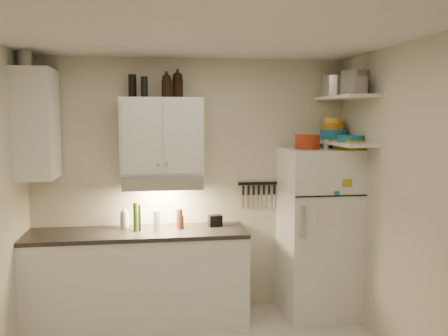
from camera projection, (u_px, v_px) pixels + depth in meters
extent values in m
cube|color=silver|center=(208.00, 32.00, 3.51)|extent=(3.20, 3.00, 0.02)
cube|color=beige|center=(191.00, 186.00, 5.13)|extent=(3.20, 0.02, 2.60)
cube|color=beige|center=(413.00, 209.00, 3.89)|extent=(0.02, 3.00, 2.60)
cube|color=white|center=(138.00, 280.00, 4.84)|extent=(2.10, 0.60, 0.88)
cube|color=#2C2826|center=(137.00, 233.00, 4.79)|extent=(2.10, 0.62, 0.04)
cube|color=white|center=(162.00, 136.00, 4.86)|extent=(0.80, 0.33, 0.75)
cube|color=white|center=(37.00, 124.00, 4.55)|extent=(0.33, 0.55, 1.00)
cube|color=silver|center=(162.00, 181.00, 4.84)|extent=(0.76, 0.46, 0.12)
cube|color=white|center=(318.00, 233.00, 5.02)|extent=(0.70, 0.68, 1.70)
cube|color=white|center=(346.00, 97.00, 4.78)|extent=(0.30, 0.95, 0.03)
cube|color=white|center=(345.00, 143.00, 4.82)|extent=(0.30, 0.95, 0.03)
cube|color=black|center=(258.00, 183.00, 5.21)|extent=(0.42, 0.02, 0.03)
cylinder|color=maroon|center=(307.00, 142.00, 4.86)|extent=(0.26, 0.26, 0.14)
cube|color=#B4A516|center=(351.00, 145.00, 4.80)|extent=(0.26, 0.31, 0.09)
cylinder|color=silver|center=(326.00, 144.00, 4.91)|extent=(0.07, 0.07, 0.09)
cylinder|color=silver|center=(336.00, 87.00, 5.08)|extent=(0.36, 0.36, 0.21)
cube|color=#AAAAAD|center=(357.00, 83.00, 4.66)|extent=(0.29, 0.27, 0.23)
cube|color=#AAAAAD|center=(355.00, 86.00, 4.48)|extent=(0.20, 0.20, 0.16)
cylinder|color=#196D8B|center=(333.00, 135.00, 5.09)|extent=(0.27, 0.27, 0.11)
cylinder|color=orange|center=(333.00, 126.00, 5.09)|extent=(0.22, 0.22, 0.07)
cylinder|color=gold|center=(333.00, 120.00, 5.08)|extent=(0.17, 0.17, 0.05)
cylinder|color=#196D8B|center=(351.00, 138.00, 4.79)|extent=(0.31, 0.31, 0.06)
cylinder|color=black|center=(144.00, 87.00, 4.72)|extent=(0.08, 0.08, 0.19)
cylinder|color=black|center=(132.00, 86.00, 4.82)|extent=(0.09, 0.09, 0.22)
cylinder|color=silver|center=(25.00, 59.00, 4.45)|extent=(0.13, 0.13, 0.17)
imported|color=white|center=(125.00, 215.00, 4.90)|extent=(0.11, 0.11, 0.27)
cylinder|color=brown|center=(179.00, 219.00, 4.88)|extent=(0.06, 0.06, 0.20)
cylinder|color=#3E721C|center=(136.00, 217.00, 4.78)|extent=(0.06, 0.06, 0.28)
cylinder|color=black|center=(138.00, 218.00, 4.79)|extent=(0.07, 0.07, 0.26)
cylinder|color=silver|center=(157.00, 220.00, 4.83)|extent=(0.08, 0.08, 0.19)
cylinder|color=maroon|center=(181.00, 222.00, 4.91)|extent=(0.08, 0.08, 0.12)
cube|color=black|center=(215.00, 221.00, 5.00)|extent=(0.14, 0.11, 0.11)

